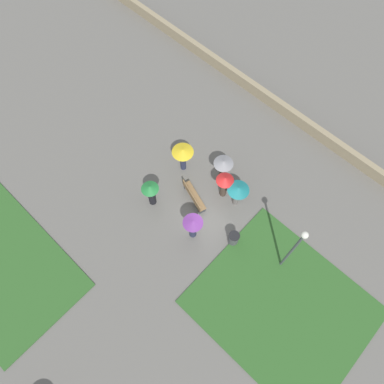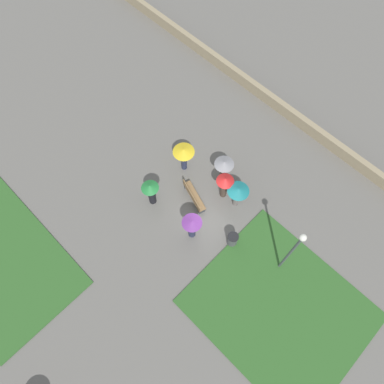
% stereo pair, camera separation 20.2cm
% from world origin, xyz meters
% --- Properties ---
extents(ground_plane, '(90.00, 90.00, 0.00)m').
position_xyz_m(ground_plane, '(0.00, 0.00, 0.00)').
color(ground_plane, '#66635E').
extents(lawn_patch_near, '(7.91, 6.84, 0.06)m').
position_xyz_m(lawn_patch_near, '(-6.22, 1.13, 0.03)').
color(lawn_patch_near, '#2D5B26').
rests_on(lawn_patch_near, ground_plane).
extents(parapet_wall, '(45.00, 0.35, 0.81)m').
position_xyz_m(parapet_wall, '(0.00, -8.13, 0.40)').
color(parapet_wall, gray).
rests_on(parapet_wall, ground_plane).
extents(park_bench, '(1.96, 0.99, 0.90)m').
position_xyz_m(park_bench, '(0.84, -0.04, 0.47)').
color(park_bench, brown).
rests_on(park_bench, ground_plane).
extents(lamp_post, '(0.32, 0.32, 4.74)m').
position_xyz_m(lamp_post, '(-4.87, -0.48, 3.01)').
color(lamp_post, '#474C51').
rests_on(lamp_post, ground_plane).
extents(trash_bin, '(0.58, 0.58, 0.90)m').
position_xyz_m(trash_bin, '(-2.29, 0.28, 0.45)').
color(trash_bin, '#4C4C51').
rests_on(trash_bin, ground_plane).
extents(crowd_person_green, '(0.92, 0.92, 1.90)m').
position_xyz_m(crowd_person_green, '(2.38, 1.58, 1.23)').
color(crowd_person_green, black).
rests_on(crowd_person_green, ground_plane).
extents(crowd_person_purple, '(1.02, 1.02, 1.90)m').
position_xyz_m(crowd_person_purple, '(-0.51, 1.43, 1.24)').
color(crowd_person_purple, '#282D47').
rests_on(crowd_person_purple, ground_plane).
extents(crowd_person_yellow, '(1.19, 1.19, 1.94)m').
position_xyz_m(crowd_person_yellow, '(2.66, -1.13, 1.49)').
color(crowd_person_yellow, '#282D47').
rests_on(crowd_person_yellow, ground_plane).
extents(crowd_person_grey, '(1.07, 1.07, 1.78)m').
position_xyz_m(crowd_person_grey, '(0.66, -2.17, 1.28)').
color(crowd_person_grey, '#47382D').
rests_on(crowd_person_grey, ground_plane).
extents(crowd_person_red, '(0.94, 0.94, 1.90)m').
position_xyz_m(crowd_person_red, '(-0.09, -1.43, 1.31)').
color(crowd_person_red, '#47382D').
rests_on(crowd_person_red, ground_plane).
extents(crowd_person_teal, '(1.15, 1.15, 1.81)m').
position_xyz_m(crowd_person_teal, '(-0.93, -1.51, 1.39)').
color(crowd_person_teal, slate).
rests_on(crowd_person_teal, ground_plane).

